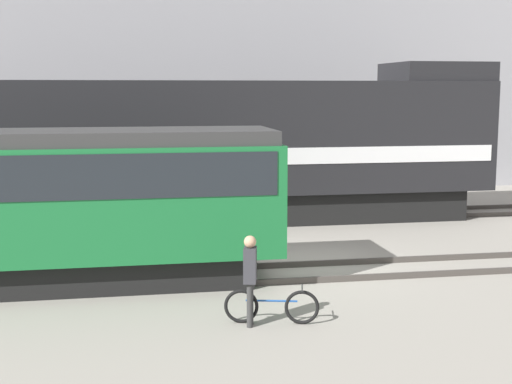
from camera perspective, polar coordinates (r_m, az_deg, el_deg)
ground_plane at (r=17.32m, az=3.63°, el=-5.87°), size 120.00×120.00×0.00m
track_near at (r=16.47m, az=4.37°, el=-6.36°), size 60.00×1.50×0.14m
track_far at (r=23.07m, az=0.02°, el=-2.11°), size 60.00×1.51×0.14m
building_backdrop at (r=32.00m, az=-3.05°, el=12.12°), size 47.67×6.00×12.77m
freight_locomotive at (r=22.43m, az=-7.36°, el=3.41°), size 21.18×3.04×5.07m
streetcar at (r=15.73m, az=-17.96°, el=-0.55°), size 10.72×2.54×3.36m
bicycle at (r=13.05m, az=1.25°, el=-9.14°), size 1.69×0.58×0.69m
person at (r=12.74m, az=-0.48°, el=-6.38°), size 0.30×0.40×1.65m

